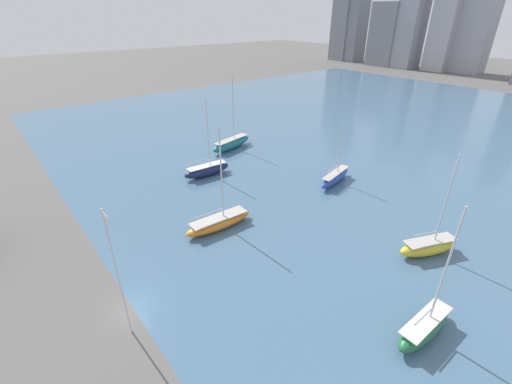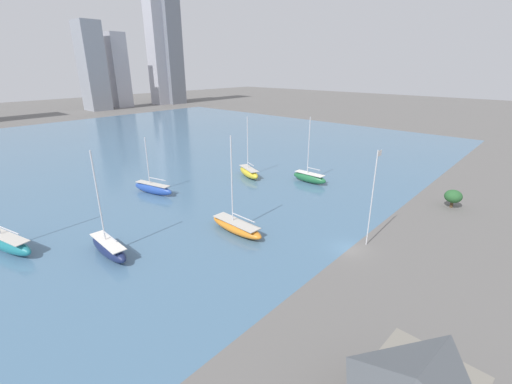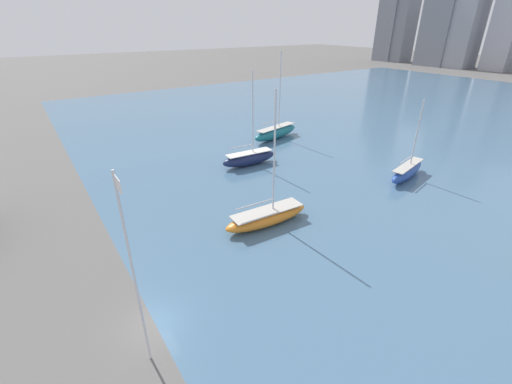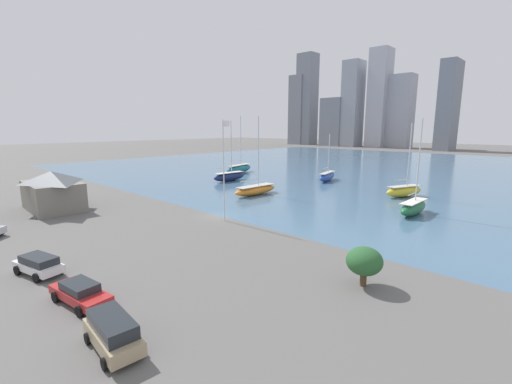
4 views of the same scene
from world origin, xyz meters
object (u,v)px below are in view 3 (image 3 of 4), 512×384
flag_pole (133,271)px  sailboat_orange (267,216)px  sailboat_blue (407,171)px  sailboat_teal (276,132)px  sailboat_navy (249,158)px

flag_pole → sailboat_orange: bearing=120.2°
sailboat_blue → sailboat_teal: sailboat_teal is taller
sailboat_blue → sailboat_teal: size_ratio=0.71×
flag_pole → sailboat_blue: flag_pole is taller
sailboat_navy → sailboat_orange: sailboat_orange is taller
sailboat_navy → sailboat_teal: bearing=129.7°
flag_pole → sailboat_blue: bearing=102.0°
flag_pole → sailboat_orange: size_ratio=0.93×
sailboat_blue → sailboat_orange: size_ratio=0.76×
sailboat_teal → sailboat_orange: sailboat_teal is taller
flag_pole → sailboat_teal: 46.80m
sailboat_blue → sailboat_teal: 24.27m
sailboat_navy → sailboat_blue: size_ratio=1.28×
sailboat_navy → sailboat_blue: 21.79m
flag_pole → sailboat_navy: sailboat_navy is taller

